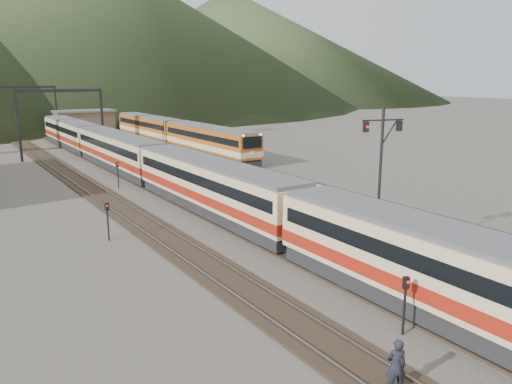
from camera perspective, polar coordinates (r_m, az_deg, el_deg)
track_main at (r=49.40m, az=-13.92°, el=1.82°), size 2.60×200.00×0.23m
track_far at (r=48.03m, az=-19.53°, el=1.14°), size 2.60×200.00×0.23m
track_second at (r=54.19m, az=-2.39°, el=3.16°), size 2.60×200.00×0.23m
platform at (r=49.62m, az=-7.06°, el=2.67°), size 8.00×100.00×1.00m
gantry_near at (r=62.35m, az=-21.38°, el=8.69°), size 9.55×0.25×8.00m
gantry_far at (r=86.93m, az=-24.94°, el=9.35°), size 9.55×0.25×8.00m
station_shed at (r=86.83m, az=-19.00°, el=7.84°), size 9.40×4.40×3.10m
hill_b at (r=241.93m, az=-23.35°, el=18.68°), size 220.00×220.00×75.00m
hill_c at (r=250.36m, az=-3.10°, el=16.57°), size 160.00×160.00×50.00m
main_train at (r=43.26m, az=-11.25°, el=2.99°), size 2.87×78.72×3.50m
second_train at (r=67.45m, az=-9.15°, el=6.53°), size 2.75×37.49×3.36m
signal_mast at (r=25.04m, az=14.06°, el=3.19°), size 2.13×0.75×6.92m
short_signal_a at (r=19.37m, az=16.66°, el=-11.49°), size 0.26×0.23×2.27m
short_signal_b at (r=44.14m, az=-15.53°, el=2.28°), size 0.23×0.17×2.27m
short_signal_c at (r=30.11m, az=-16.62°, el=-2.67°), size 0.26×0.23×2.27m
worker at (r=16.35m, az=15.71°, el=-18.60°), size 0.76×0.67×1.76m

